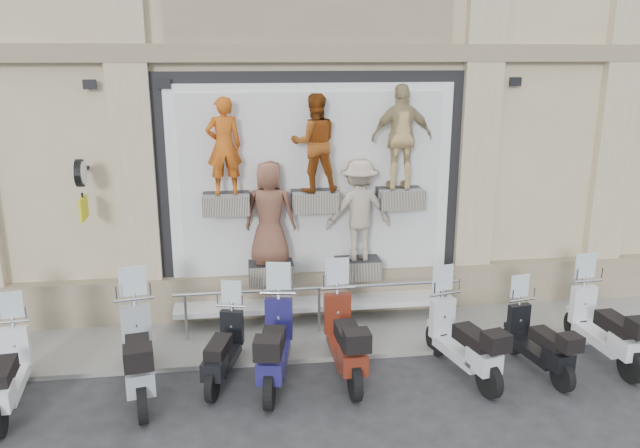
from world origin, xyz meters
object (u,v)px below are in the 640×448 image
(scooter_e, at_px, (274,330))
(scooter_i, at_px, (606,314))
(scooter_b, at_px, (6,359))
(scooter_c, at_px, (137,339))
(guard_rail, at_px, (319,311))
(scooter_h, at_px, (539,330))
(scooter_g, at_px, (463,327))
(scooter_d, at_px, (223,337))
(scooter_f, at_px, (345,324))
(clock_sign_bracket, at_px, (81,182))

(scooter_e, xyz_separation_m, scooter_i, (5.32, -0.05, -0.03))
(scooter_b, relative_size, scooter_c, 0.88)
(guard_rail, height_order, scooter_e, scooter_e)
(scooter_b, bearing_deg, scooter_i, -4.74)
(scooter_e, height_order, scooter_i, scooter_e)
(scooter_h, height_order, scooter_i, scooter_i)
(scooter_b, bearing_deg, scooter_g, -5.50)
(scooter_c, height_order, scooter_g, scooter_c)
(guard_rail, distance_m, scooter_d, 2.13)
(guard_rail, xyz_separation_m, scooter_g, (2.00, -1.68, 0.33))
(scooter_f, relative_size, scooter_h, 1.19)
(clock_sign_bracket, height_order, scooter_c, clock_sign_bracket)
(clock_sign_bracket, height_order, scooter_f, clock_sign_bracket)
(scooter_f, bearing_deg, scooter_i, -2.95)
(scooter_d, bearing_deg, clock_sign_bracket, 156.72)
(guard_rail, distance_m, scooter_h, 3.65)
(clock_sign_bracket, height_order, scooter_i, clock_sign_bracket)
(scooter_e, xyz_separation_m, scooter_g, (2.88, -0.19, -0.05))
(scooter_c, bearing_deg, scooter_i, -9.35)
(scooter_d, height_order, scooter_e, scooter_e)
(scooter_c, xyz_separation_m, scooter_i, (7.31, 0.02, -0.06))
(guard_rail, xyz_separation_m, scooter_h, (3.21, -1.74, 0.24))
(scooter_i, bearing_deg, scooter_b, 177.96)
(clock_sign_bracket, bearing_deg, scooter_e, -32.91)
(scooter_i, bearing_deg, scooter_d, 174.59)
(clock_sign_bracket, relative_size, scooter_f, 0.49)
(clock_sign_bracket, distance_m, scooter_g, 6.59)
(scooter_h, bearing_deg, scooter_d, 165.46)
(clock_sign_bracket, relative_size, scooter_c, 0.48)
(clock_sign_bracket, distance_m, scooter_e, 4.09)
(scooter_i, bearing_deg, scooter_f, 174.96)
(scooter_c, relative_size, scooter_h, 1.23)
(clock_sign_bracket, height_order, scooter_e, clock_sign_bracket)
(scooter_f, bearing_deg, scooter_c, -178.52)
(guard_rail, distance_m, scooter_g, 2.63)
(scooter_b, relative_size, scooter_g, 0.96)
(scooter_e, bearing_deg, scooter_d, 177.66)
(scooter_d, distance_m, scooter_f, 1.86)
(clock_sign_bracket, distance_m, scooter_f, 4.92)
(clock_sign_bracket, relative_size, scooter_g, 0.52)
(scooter_c, distance_m, scooter_d, 1.25)
(scooter_b, relative_size, scooter_e, 0.91)
(scooter_g, bearing_deg, scooter_d, 160.99)
(scooter_d, bearing_deg, guard_rail, 53.63)
(scooter_g, bearing_deg, scooter_c, 165.23)
(scooter_b, xyz_separation_m, scooter_h, (7.82, 0.00, -0.06))
(scooter_i, bearing_deg, scooter_e, 176.14)
(guard_rail, distance_m, scooter_b, 4.94)
(clock_sign_bracket, bearing_deg, scooter_g, -19.96)
(scooter_d, relative_size, scooter_i, 0.87)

